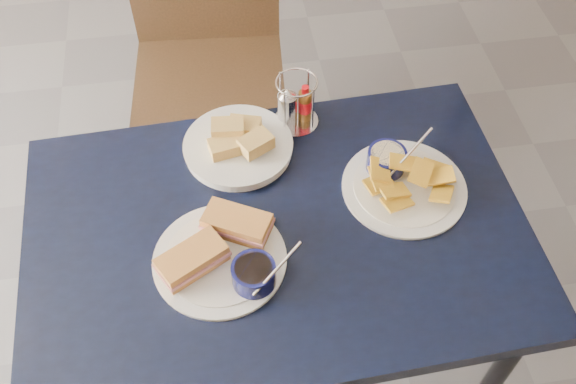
{
  "coord_description": "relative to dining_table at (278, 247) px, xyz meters",
  "views": [
    {
      "loc": [
        -0.1,
        -0.92,
        1.9
      ],
      "look_at": [
        0.02,
        -0.09,
        0.82
      ],
      "focal_mm": 40.0,
      "sensor_mm": 36.0,
      "label": 1
    }
  ],
  "objects": [
    {
      "name": "ground",
      "position": [
        0.01,
        0.13,
        -0.67
      ],
      "size": [
        6.0,
        6.0,
        0.0
      ],
      "primitive_type": "plane",
      "color": "#54545A",
      "rests_on": "ground"
    },
    {
      "name": "dining_table",
      "position": [
        0.0,
        0.0,
        0.0
      ],
      "size": [
        1.11,
        0.76,
        0.75
      ],
      "color": "black",
      "rests_on": "ground"
    },
    {
      "name": "chair_far",
      "position": [
        -0.11,
        0.88,
        -0.1
      ],
      "size": [
        0.51,
        0.49,
        1.0
      ],
      "color": "black",
      "rests_on": "ground"
    },
    {
      "name": "sandwich_plate",
      "position": [
        -0.12,
        -0.06,
        0.1
      ],
      "size": [
        0.31,
        0.28,
        0.12
      ],
      "color": "white",
      "rests_on": "dining_table"
    },
    {
      "name": "plantain_plate",
      "position": [
        0.29,
        0.08,
        0.09
      ],
      "size": [
        0.28,
        0.28,
        0.12
      ],
      "color": "white",
      "rests_on": "dining_table"
    },
    {
      "name": "bread_basket",
      "position": [
        -0.06,
        0.24,
        0.1
      ],
      "size": [
        0.26,
        0.26,
        0.07
      ],
      "color": "white",
      "rests_on": "dining_table"
    },
    {
      "name": "condiment_caddy",
      "position": [
        0.09,
        0.31,
        0.13
      ],
      "size": [
        0.11,
        0.11,
        0.14
      ],
      "color": "silver",
      "rests_on": "dining_table"
    }
  ]
}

